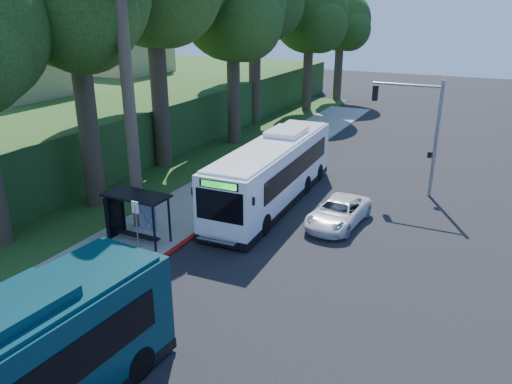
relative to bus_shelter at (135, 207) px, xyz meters
The scene contains 14 objects.
ground 8.00m from the bus_shelter, 21.51° to the left, with size 140.00×140.00×0.00m, color black.
sidewalk 3.35m from the bus_shelter, 90.90° to the left, with size 4.50×70.00×0.12m, color gray.
red_curb 3.07m from the bus_shelter, 26.83° to the right, with size 0.25×30.00×0.13m, color maroon.
grass_verge 9.90m from the bus_shelter, 126.16° to the left, with size 8.00×70.00×0.06m, color #234719.
bus_shelter is the anchor object (origin of this frame).
stop_sign_pole 2.85m from the bus_shelter, 49.08° to the right, with size 0.35×0.06×3.17m.
traffic_signal_pole 17.15m from the bus_shelter, 49.36° to the left, with size 4.10×0.30×7.00m.
hillside_backdrop 26.18m from the bus_shelter, 136.68° to the left, with size 24.00×60.00×8.80m.
tree_0 11.08m from the bus_shelter, 151.08° to the left, with size 8.40×8.00×15.70m.
tree_2 21.25m from the bus_shelter, 103.83° to the left, with size 8.82×8.40×15.12m.
tree_4 35.97m from the bus_shelter, 96.78° to the left, with size 8.40×8.00×14.14m.
tree_5 43.55m from the bus_shelter, 94.21° to the left, with size 7.35×7.00×12.86m.
white_bus 8.66m from the bus_shelter, 63.57° to the left, with size 3.35×13.36×3.95m.
pickup 10.46m from the bus_shelter, 37.07° to the left, with size 2.27×4.93×1.37m, color silver.
Camera 1 is at (7.81, -20.33, 10.90)m, focal length 35.00 mm.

